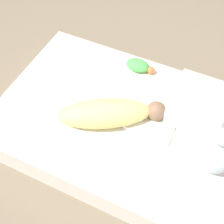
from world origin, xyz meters
TOP-DOWN VIEW (x-y plane):
  - ground_plane at (0.00, 0.00)m, footprint 12.00×12.00m
  - bed_mattress at (0.00, 0.00)m, footprint 1.31×0.91m
  - burp_cloth at (0.18, 0.01)m, footprint 0.25×0.16m
  - swaddled_baby at (-0.03, -0.06)m, footprint 0.54×0.39m
  - pillow at (0.37, 0.20)m, footprint 0.29×0.32m
  - bunny_plush at (0.51, -0.07)m, footprint 0.21×0.21m
  - turtle_plush at (-0.04, 0.35)m, footprint 0.18×0.10m

SIDE VIEW (x-z plane):
  - ground_plane at x=0.00m, z-range 0.00..0.00m
  - bed_mattress at x=0.00m, z-range 0.00..0.18m
  - burp_cloth at x=0.18m, z-range 0.18..0.20m
  - turtle_plush at x=-0.04m, z-range 0.18..0.24m
  - pillow at x=0.37m, z-range 0.18..0.29m
  - swaddled_baby at x=-0.03m, z-range 0.18..0.31m
  - bunny_plush at x=0.51m, z-range 0.11..0.50m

